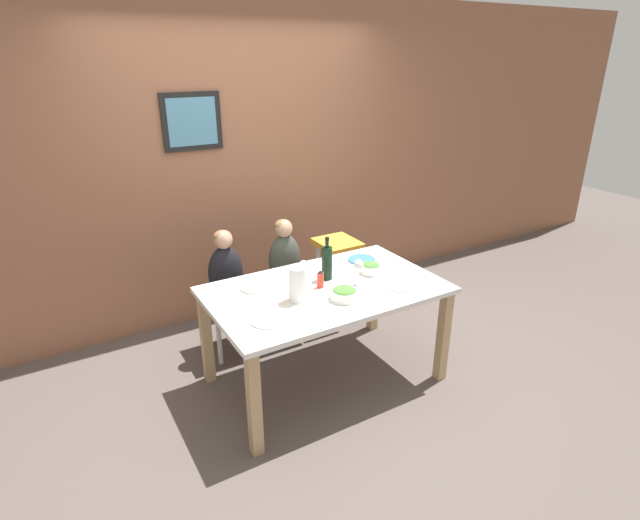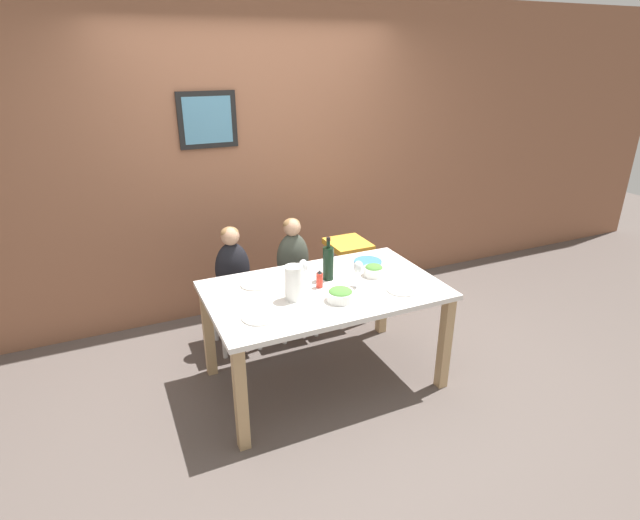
{
  "view_description": "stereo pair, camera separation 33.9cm",
  "coord_description": "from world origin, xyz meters",
  "px_view_note": "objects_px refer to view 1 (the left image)",
  "views": [
    {
      "loc": [
        -1.6,
        -2.62,
        2.24
      ],
      "look_at": [
        0.0,
        0.07,
        0.93
      ],
      "focal_mm": 28.0,
      "sensor_mm": 36.0,
      "label": 1
    },
    {
      "loc": [
        -1.3,
        -2.78,
        2.24
      ],
      "look_at": [
        0.0,
        0.07,
        0.93
      ],
      "focal_mm": 28.0,
      "sensor_mm": 36.0,
      "label": 2
    }
  ],
  "objects_px": {
    "chair_right_highchair": "(337,259)",
    "paper_towel_roll": "(297,284)",
    "salad_bowl_large": "(344,293)",
    "dinner_plate_front_left": "(268,320)",
    "salad_bowl_small": "(371,268)",
    "wine_glass_far": "(304,268)",
    "dinner_plate_back_right": "(362,260)",
    "chair_far_center": "(286,292)",
    "wine_bottle": "(327,262)",
    "person_child_left": "(225,266)",
    "dinner_plate_back_left": "(256,287)",
    "chair_far_left": "(228,306)",
    "person_child_center": "(284,254)",
    "wine_glass_near": "(359,267)",
    "dinner_plate_front_right": "(402,286)"
  },
  "relations": [
    {
      "from": "chair_far_center",
      "to": "wine_bottle",
      "type": "distance_m",
      "value": 0.77
    },
    {
      "from": "person_child_left",
      "to": "wine_glass_near",
      "type": "distance_m",
      "value": 1.05
    },
    {
      "from": "chair_far_left",
      "to": "dinner_plate_front_left",
      "type": "relative_size",
      "value": 2.2
    },
    {
      "from": "wine_glass_far",
      "to": "dinner_plate_back_right",
      "type": "bearing_deg",
      "value": 15.44
    },
    {
      "from": "chair_right_highchair",
      "to": "dinner_plate_back_left",
      "type": "distance_m",
      "value": 1.1
    },
    {
      "from": "salad_bowl_large",
      "to": "paper_towel_roll",
      "type": "bearing_deg",
      "value": 151.71
    },
    {
      "from": "salad_bowl_large",
      "to": "dinner_plate_front_right",
      "type": "distance_m",
      "value": 0.45
    },
    {
      "from": "chair_far_center",
      "to": "person_child_center",
      "type": "height_order",
      "value": "person_child_center"
    },
    {
      "from": "chair_right_highchair",
      "to": "dinner_plate_front_right",
      "type": "bearing_deg",
      "value": -95.54
    },
    {
      "from": "paper_towel_roll",
      "to": "dinner_plate_back_left",
      "type": "relative_size",
      "value": 1.09
    },
    {
      "from": "chair_far_left",
      "to": "dinner_plate_back_right",
      "type": "height_order",
      "value": "dinner_plate_back_right"
    },
    {
      "from": "dinner_plate_front_right",
      "to": "chair_right_highchair",
      "type": "bearing_deg",
      "value": 84.46
    },
    {
      "from": "wine_glass_far",
      "to": "person_child_left",
      "type": "bearing_deg",
      "value": 118.89
    },
    {
      "from": "chair_far_center",
      "to": "dinner_plate_back_right",
      "type": "height_order",
      "value": "dinner_plate_back_right"
    },
    {
      "from": "salad_bowl_large",
      "to": "dinner_plate_back_right",
      "type": "bearing_deg",
      "value": 45.17
    },
    {
      "from": "dinner_plate_back_right",
      "to": "wine_bottle",
      "type": "bearing_deg",
      "value": -159.81
    },
    {
      "from": "dinner_plate_back_left",
      "to": "wine_bottle",
      "type": "bearing_deg",
      "value": -13.63
    },
    {
      "from": "wine_glass_far",
      "to": "dinner_plate_front_left",
      "type": "relative_size",
      "value": 0.89
    },
    {
      "from": "chair_far_left",
      "to": "dinner_plate_front_left",
      "type": "height_order",
      "value": "dinner_plate_front_left"
    },
    {
      "from": "person_child_center",
      "to": "dinner_plate_back_right",
      "type": "bearing_deg",
      "value": -45.42
    },
    {
      "from": "wine_glass_near",
      "to": "paper_towel_roll",
      "type": "bearing_deg",
      "value": 179.28
    },
    {
      "from": "wine_glass_far",
      "to": "chair_right_highchair",
      "type": "bearing_deg",
      "value": 42.68
    },
    {
      "from": "chair_right_highchair",
      "to": "wine_glass_near",
      "type": "xyz_separation_m",
      "value": [
        -0.34,
        -0.79,
        0.3
      ]
    },
    {
      "from": "person_child_left",
      "to": "dinner_plate_front_right",
      "type": "distance_m",
      "value": 1.34
    },
    {
      "from": "paper_towel_roll",
      "to": "dinner_plate_back_right",
      "type": "bearing_deg",
      "value": 24.36
    },
    {
      "from": "person_child_left",
      "to": "dinner_plate_back_right",
      "type": "distance_m",
      "value": 1.05
    },
    {
      "from": "dinner_plate_front_right",
      "to": "person_child_left",
      "type": "bearing_deg",
      "value": 133.17
    },
    {
      "from": "chair_far_center",
      "to": "paper_towel_roll",
      "type": "relative_size",
      "value": 2.02
    },
    {
      "from": "chair_right_highchair",
      "to": "dinner_plate_back_right",
      "type": "distance_m",
      "value": 0.48
    },
    {
      "from": "chair_far_center",
      "to": "chair_right_highchair",
      "type": "xyz_separation_m",
      "value": [
        0.51,
        -0.0,
        0.19
      ]
    },
    {
      "from": "salad_bowl_large",
      "to": "dinner_plate_back_left",
      "type": "bearing_deg",
      "value": 133.56
    },
    {
      "from": "chair_far_center",
      "to": "dinner_plate_front_right",
      "type": "relative_size",
      "value": 2.2
    },
    {
      "from": "chair_right_highchair",
      "to": "paper_towel_roll",
      "type": "bearing_deg",
      "value": -135.78
    },
    {
      "from": "person_child_left",
      "to": "salad_bowl_small",
      "type": "relative_size",
      "value": 3.72
    },
    {
      "from": "chair_far_left",
      "to": "wine_glass_near",
      "type": "relative_size",
      "value": 2.48
    },
    {
      "from": "salad_bowl_small",
      "to": "dinner_plate_front_left",
      "type": "relative_size",
      "value": 0.7
    },
    {
      "from": "chair_far_center",
      "to": "dinner_plate_front_left",
      "type": "distance_m",
      "value": 1.16
    },
    {
      "from": "wine_glass_near",
      "to": "chair_far_center",
      "type": "bearing_deg",
      "value": 102.08
    },
    {
      "from": "salad_bowl_large",
      "to": "dinner_plate_front_left",
      "type": "height_order",
      "value": "salad_bowl_large"
    },
    {
      "from": "chair_far_left",
      "to": "person_child_center",
      "type": "bearing_deg",
      "value": 0.07
    },
    {
      "from": "person_child_center",
      "to": "salad_bowl_large",
      "type": "relative_size",
      "value": 3.05
    },
    {
      "from": "chair_right_highchair",
      "to": "wine_glass_near",
      "type": "height_order",
      "value": "wine_glass_near"
    },
    {
      "from": "chair_right_highchair",
      "to": "wine_glass_near",
      "type": "distance_m",
      "value": 0.91
    },
    {
      "from": "chair_right_highchair",
      "to": "dinner_plate_front_right",
      "type": "xyz_separation_m",
      "value": [
        -0.09,
        -0.97,
        0.17
      ]
    },
    {
      "from": "salad_bowl_large",
      "to": "dinner_plate_back_left",
      "type": "relative_size",
      "value": 0.85
    },
    {
      "from": "chair_far_left",
      "to": "person_child_center",
      "type": "xyz_separation_m",
      "value": [
        0.5,
        0.0,
        0.34
      ]
    },
    {
      "from": "salad_bowl_large",
      "to": "dinner_plate_back_right",
      "type": "distance_m",
      "value": 0.68
    },
    {
      "from": "wine_bottle",
      "to": "salad_bowl_small",
      "type": "xyz_separation_m",
      "value": [
        0.33,
        -0.08,
        -0.08
      ]
    },
    {
      "from": "dinner_plate_back_right",
      "to": "wine_glass_far",
      "type": "bearing_deg",
      "value": -164.56
    },
    {
      "from": "wine_bottle",
      "to": "paper_towel_roll",
      "type": "distance_m",
      "value": 0.38
    }
  ]
}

